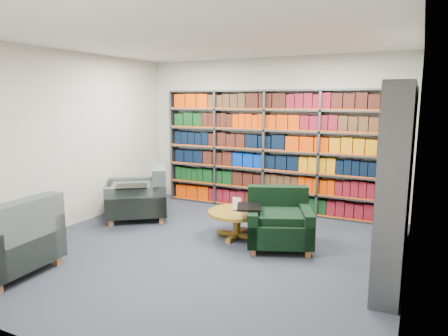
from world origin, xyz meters
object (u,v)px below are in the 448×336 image
at_px(chair_teal_left, 143,197).
at_px(chair_green_right, 278,223).
at_px(chair_teal_front, 7,244).
at_px(coffee_table, 237,216).

xyz_separation_m(chair_teal_left, chair_green_right, (2.55, -0.23, -0.04)).
xyz_separation_m(chair_green_right, chair_teal_front, (-2.53, -2.34, 0.05)).
distance_m(chair_green_right, coffee_table, 0.65).
height_order(chair_teal_front, coffee_table, chair_teal_front).
distance_m(chair_green_right, chair_teal_front, 3.45).
bearing_deg(chair_teal_front, chair_teal_left, 90.41).
height_order(chair_teal_left, chair_green_right, chair_teal_left).
relative_size(chair_teal_left, chair_teal_front, 1.15).
bearing_deg(chair_teal_front, coffee_table, 51.25).
bearing_deg(chair_teal_left, coffee_table, -6.45).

